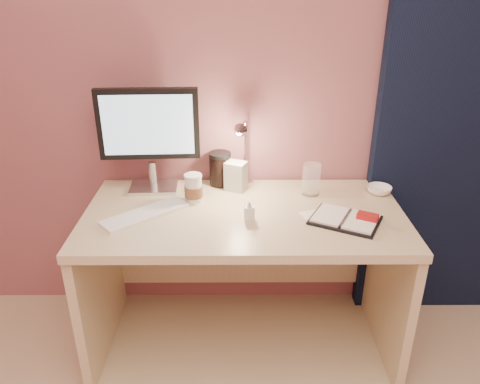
{
  "coord_description": "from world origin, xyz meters",
  "views": [
    {
      "loc": [
        -0.03,
        -0.44,
        1.68
      ],
      "look_at": [
        -0.02,
        1.33,
        0.85
      ],
      "focal_mm": 35.0,
      "sensor_mm": 36.0,
      "label": 1
    }
  ],
  "objects_px": {
    "bowl": "(379,190)",
    "product_box": "(236,176)",
    "monitor": "(149,131)",
    "lotion_bottle": "(249,210)",
    "planner": "(347,219)",
    "coffee_cup": "(193,189)",
    "desk": "(244,247)",
    "keyboard": "(145,214)",
    "dark_jar": "(220,170)",
    "clear_cup": "(311,179)",
    "desk_lamp": "(250,148)"
  },
  "relations": [
    {
      "from": "keyboard",
      "to": "product_box",
      "type": "xyz_separation_m",
      "value": [
        0.39,
        0.27,
        0.06
      ]
    },
    {
      "from": "desk",
      "to": "product_box",
      "type": "relative_size",
      "value": 9.87
    },
    {
      "from": "bowl",
      "to": "dark_jar",
      "type": "xyz_separation_m",
      "value": [
        -0.76,
        0.11,
        0.06
      ]
    },
    {
      "from": "coffee_cup",
      "to": "desk_lamp",
      "type": "distance_m",
      "value": 0.32
    },
    {
      "from": "bowl",
      "to": "dark_jar",
      "type": "height_order",
      "value": "dark_jar"
    },
    {
      "from": "monitor",
      "to": "clear_cup",
      "type": "height_order",
      "value": "monitor"
    },
    {
      "from": "desk",
      "to": "monitor",
      "type": "bearing_deg",
      "value": 158.57
    },
    {
      "from": "desk",
      "to": "clear_cup",
      "type": "height_order",
      "value": "clear_cup"
    },
    {
      "from": "clear_cup",
      "to": "desk_lamp",
      "type": "distance_m",
      "value": 0.32
    },
    {
      "from": "keyboard",
      "to": "coffee_cup",
      "type": "distance_m",
      "value": 0.25
    },
    {
      "from": "keyboard",
      "to": "desk_lamp",
      "type": "bearing_deg",
      "value": -11.24
    },
    {
      "from": "keyboard",
      "to": "coffee_cup",
      "type": "bearing_deg",
      "value": -6.07
    },
    {
      "from": "planner",
      "to": "bowl",
      "type": "xyz_separation_m",
      "value": [
        0.21,
        0.27,
        0.01
      ]
    },
    {
      "from": "clear_cup",
      "to": "planner",
      "type": "bearing_deg",
      "value": -66.78
    },
    {
      "from": "desk",
      "to": "keyboard",
      "type": "distance_m",
      "value": 0.5
    },
    {
      "from": "bowl",
      "to": "product_box",
      "type": "xyz_separation_m",
      "value": [
        -0.68,
        0.05,
        0.05
      ]
    },
    {
      "from": "keyboard",
      "to": "lotion_bottle",
      "type": "distance_m",
      "value": 0.45
    },
    {
      "from": "clear_cup",
      "to": "bowl",
      "type": "relative_size",
      "value": 1.29
    },
    {
      "from": "monitor",
      "to": "desk",
      "type": "bearing_deg",
      "value": -24.19
    },
    {
      "from": "planner",
      "to": "bowl",
      "type": "relative_size",
      "value": 2.93
    },
    {
      "from": "monitor",
      "to": "desk_lamp",
      "type": "xyz_separation_m",
      "value": [
        0.46,
        -0.02,
        -0.08
      ]
    },
    {
      "from": "clear_cup",
      "to": "product_box",
      "type": "xyz_separation_m",
      "value": [
        -0.35,
        0.05,
        -0.0
      ]
    },
    {
      "from": "monitor",
      "to": "lotion_bottle",
      "type": "height_order",
      "value": "monitor"
    },
    {
      "from": "keyboard",
      "to": "dark_jar",
      "type": "bearing_deg",
      "value": 5.78
    },
    {
      "from": "product_box",
      "to": "desk_lamp",
      "type": "height_order",
      "value": "desk_lamp"
    },
    {
      "from": "bowl",
      "to": "monitor",
      "type": "bearing_deg",
      "value": 176.93
    },
    {
      "from": "dark_jar",
      "to": "coffee_cup",
      "type": "bearing_deg",
      "value": -120.59
    },
    {
      "from": "keyboard",
      "to": "clear_cup",
      "type": "xyz_separation_m",
      "value": [
        0.74,
        0.22,
        0.07
      ]
    },
    {
      "from": "planner",
      "to": "desk",
      "type": "bearing_deg",
      "value": -173.12
    },
    {
      "from": "monitor",
      "to": "dark_jar",
      "type": "bearing_deg",
      "value": 6.74
    },
    {
      "from": "desk",
      "to": "coffee_cup",
      "type": "bearing_deg",
      "value": 172.23
    },
    {
      "from": "monitor",
      "to": "lotion_bottle",
      "type": "distance_m",
      "value": 0.6
    },
    {
      "from": "clear_cup",
      "to": "bowl",
      "type": "distance_m",
      "value": 0.33
    },
    {
      "from": "planner",
      "to": "bowl",
      "type": "height_order",
      "value": "planner"
    },
    {
      "from": "coffee_cup",
      "to": "clear_cup",
      "type": "relative_size",
      "value": 0.89
    },
    {
      "from": "desk",
      "to": "desk_lamp",
      "type": "distance_m",
      "value": 0.47
    },
    {
      "from": "planner",
      "to": "bowl",
      "type": "bearing_deg",
      "value": 79.89
    },
    {
      "from": "monitor",
      "to": "bowl",
      "type": "distance_m",
      "value": 1.11
    },
    {
      "from": "bowl",
      "to": "keyboard",
      "type": "bearing_deg",
      "value": -168.4
    },
    {
      "from": "planner",
      "to": "coffee_cup",
      "type": "relative_size",
      "value": 2.54
    },
    {
      "from": "coffee_cup",
      "to": "lotion_bottle",
      "type": "relative_size",
      "value": 1.42
    },
    {
      "from": "keyboard",
      "to": "product_box",
      "type": "relative_size",
      "value": 2.71
    },
    {
      "from": "keyboard",
      "to": "planner",
      "type": "distance_m",
      "value": 0.86
    },
    {
      "from": "monitor",
      "to": "desk_lamp",
      "type": "distance_m",
      "value": 0.47
    },
    {
      "from": "keyboard",
      "to": "dark_jar",
      "type": "height_order",
      "value": "dark_jar"
    },
    {
      "from": "planner",
      "to": "coffee_cup",
      "type": "height_order",
      "value": "coffee_cup"
    },
    {
      "from": "bowl",
      "to": "product_box",
      "type": "distance_m",
      "value": 0.68
    },
    {
      "from": "desk",
      "to": "bowl",
      "type": "distance_m",
      "value": 0.7
    },
    {
      "from": "coffee_cup",
      "to": "lotion_bottle",
      "type": "distance_m",
      "value": 0.3
    },
    {
      "from": "dark_jar",
      "to": "bowl",
      "type": "bearing_deg",
      "value": -8.38
    }
  ]
}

